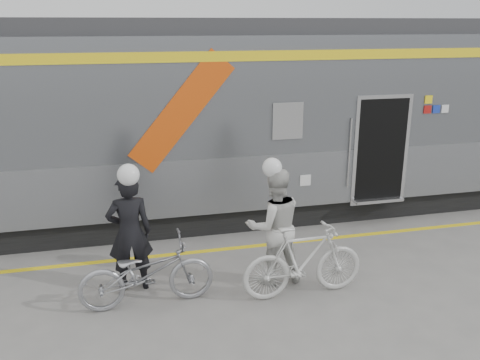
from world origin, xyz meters
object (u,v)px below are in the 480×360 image
object	(u,v)px
woman	(274,226)
man	(130,233)
bicycle_right	(303,261)
bicycle_left	(147,273)

from	to	relation	value
woman	man	bearing A→B (deg)	-8.76
woman	bicycle_right	world-z (taller)	woman
bicycle_left	bicycle_right	distance (m)	2.34
man	bicycle_right	world-z (taller)	man
bicycle_left	woman	xyz separation A→B (m)	(2.03, 0.27, 0.43)
man	bicycle_right	distance (m)	2.69
man	bicycle_left	distance (m)	0.72
bicycle_left	woman	bearing A→B (deg)	-85.02
bicycle_left	bicycle_right	size ratio (longest dim) A/B	1.03
man	woman	xyz separation A→B (m)	(2.23, -0.28, 0.01)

